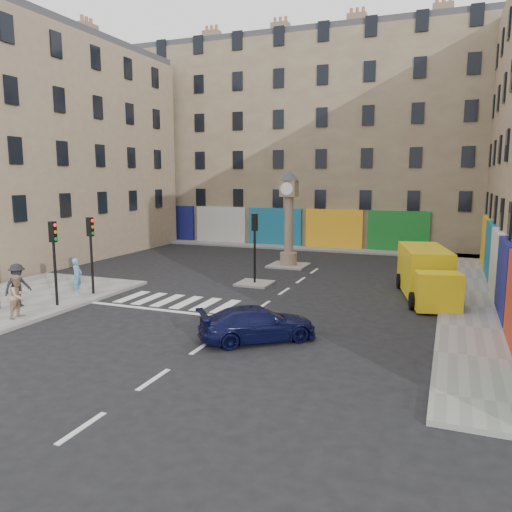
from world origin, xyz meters
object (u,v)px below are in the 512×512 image
Objects in this scene: clock_pillar at (289,212)px; pedestrian_blue at (77,276)px; yellow_van at (426,274)px; pedestrian_dark at (18,285)px; traffic_light_left_near at (54,250)px; traffic_light_left_far at (91,243)px; pedestrian_tan at (18,296)px; navy_sedan at (258,324)px; traffic_light_island at (255,237)px.

pedestrian_blue is (-6.95, -11.72, -2.53)m from clock_pillar.
yellow_van is 3.52× the size of pedestrian_dark.
yellow_van is 16.80m from pedestrian_blue.
pedestrian_blue is at bearing -120.65° from clock_pillar.
traffic_light_left_near is 1.00× the size of traffic_light_left_far.
traffic_light_left_near reaches higher than pedestrian_dark.
pedestrian_dark is (-16.38, -8.93, -0.06)m from yellow_van.
pedestrian_tan is at bearing -90.08° from traffic_light_left_near.
traffic_light_left_near is 2.13× the size of pedestrian_tan.
yellow_van is at bearing 20.80° from traffic_light_left_far.
navy_sedan is 0.63× the size of yellow_van.
traffic_light_left_near is at bearing -164.28° from yellow_van.
traffic_light_left_far is at bearing -139.40° from traffic_light_island.
pedestrian_blue is at bearing -5.21° from pedestrian_dark.
pedestrian_dark reaches higher than pedestrian_blue.
navy_sedan is 2.41× the size of pedestrian_blue.
traffic_light_left_far is 1.76m from pedestrian_blue.
clock_pillar reaches higher than pedestrian_blue.
traffic_light_left_far is at bearing 33.13° from navy_sedan.
navy_sedan is at bearing -81.66° from pedestrian_dark.
clock_pillar is 17.25m from pedestrian_tan.
traffic_light_left_near reaches higher than navy_sedan.
traffic_light_left_far reaches higher than navy_sedan.
traffic_light_island is at bearing -65.23° from pedestrian_blue.
traffic_light_left_far is (0.00, 2.40, 0.00)m from traffic_light_left_near.
traffic_light_left_far is 1.95× the size of pedestrian_dark.
pedestrian_tan is 0.92× the size of pedestrian_dark.
clock_pillar is at bearing 134.29° from yellow_van.
traffic_light_left_near reaches higher than traffic_light_island.
pedestrian_tan is (-0.00, -4.46, -1.60)m from traffic_light_left_far.
navy_sedan is 2.21× the size of pedestrian_dark.
yellow_van is at bearing -58.44° from pedestrian_tan.
traffic_light_left_near is 10.06m from navy_sedan.
yellow_van reaches higher than pedestrian_dark.
navy_sedan is at bearing -67.89° from traffic_light_island.
traffic_light_left_near reaches higher than pedestrian_tan.
yellow_van is (8.73, 0.31, -1.43)m from traffic_light_island.
pedestrian_tan is (-0.00, -2.06, -1.60)m from traffic_light_left_near.
clock_pillar is 10.69m from yellow_van.
traffic_light_left_far reaches higher than yellow_van.
pedestrian_blue is (-15.67, -6.03, -0.14)m from yellow_van.
pedestrian_dark is at bearing 51.33° from navy_sedan.
pedestrian_dark is at bearing 45.00° from pedestrian_tan.
traffic_light_left_near and traffic_light_left_far have the same top height.
traffic_light_island is 8.85m from yellow_van.
traffic_light_left_near is 17.14m from yellow_van.
clock_pillar is (0.00, 6.00, 0.96)m from traffic_light_island.
traffic_light_left_near is 2.61m from pedestrian_tan.
traffic_light_island is at bearing -16.43° from navy_sedan.
yellow_van is (15.03, 5.71, -1.46)m from traffic_light_left_far.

